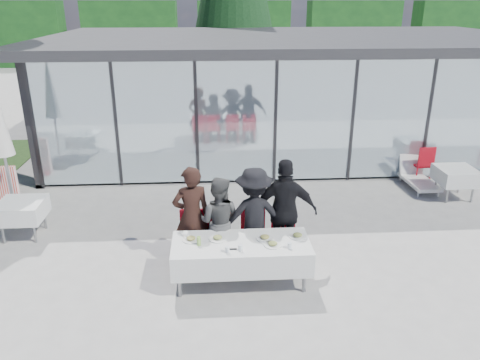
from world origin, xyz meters
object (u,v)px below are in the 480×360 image
diner_c (254,216)px  plate_a (191,239)px  diner_d (285,211)px  plate_extra (273,244)px  dining_table (241,254)px  diner_a (192,216)px  spare_table_left (22,210)px  spare_table_right (456,176)px  plate_d (298,236)px  diner_b (219,221)px  folded_eyeglasses (232,249)px  lounger (417,176)px  diner_chair_b (219,233)px  plate_c (265,238)px  diner_chair_d (284,231)px  juice_bottle (199,241)px  diner_chair_c (253,232)px  diner_chair_a (193,234)px  plate_b (218,238)px  spare_chair_b (424,162)px

diner_c → plate_a: size_ratio=6.19×
diner_d → plate_extra: size_ratio=6.69×
dining_table → diner_a: size_ratio=1.23×
spare_table_left → spare_table_right: same height
plate_d → spare_table_right: size_ratio=0.33×
diner_b → folded_eyeglasses: (0.19, -0.93, -0.06)m
diner_b → diner_d: size_ratio=0.85×
diner_c → lounger: bearing=-145.7°
spare_table_right → diner_chair_b: bearing=-156.1°
spare_table_right → plate_a: bearing=-153.0°
diner_b → plate_a: size_ratio=5.67×
diner_a → plate_c: (1.22, -0.61, -0.14)m
diner_chair_b → diner_chair_d: bearing=0.0°
juice_bottle → spare_table_right: 6.86m
diner_chair_c → spare_table_right: 5.64m
diner_a → plate_a: (0.00, -0.57, -0.14)m
diner_a → diner_c: 1.09m
diner_d → plate_a: 1.75m
diner_chair_b → lounger: 6.07m
diner_b → plate_extra: diner_b is taller
diner_a → juice_bottle: size_ratio=12.17×
diner_chair_c → spare_table_right: (5.05, 2.51, 0.02)m
diner_a → plate_a: diner_a is taller
diner_d → diner_chair_a: bearing=5.5°
dining_table → juice_bottle: juice_bottle is taller
plate_d → spare_table_right: (4.37, 3.14, -0.22)m
diner_c → plate_extra: diner_c is taller
plate_extra → folded_eyeglasses: 0.66m
diner_chair_d → plate_c: bearing=-123.1°
diner_b → spare_table_left: (-3.87, 1.24, -0.26)m
dining_table → folded_eyeglasses: folded_eyeglasses is taller
plate_c → lounger: (4.35, 3.95, -0.52)m
plate_b → spare_table_right: (5.70, 3.13, -0.22)m
diner_c → plate_d: size_ratio=6.19×
spare_chair_b → plate_c: bearing=-137.5°
lounger → diner_chair_c: bearing=-143.6°
diner_chair_a → diner_chair_b: 0.47m
diner_b → lounger: (5.09, 3.34, -0.55)m
plate_b → diner_chair_d: bearing=27.1°
plate_d → lounger: plate_d is taller
diner_a → diner_chair_a: (0.00, 0.05, -0.38)m
plate_a → lounger: plate_a is taller
spare_chair_b → folded_eyeglasses: bearing=-138.7°
diner_chair_b → spare_table_left: bearing=162.8°
diner_a → diner_chair_d: bearing=167.0°
dining_table → diner_chair_a: bearing=137.5°
plate_b → spare_table_left: size_ratio=0.33×
dining_table → spare_table_left: dining_table is taller
diner_chair_d → spare_table_left: size_ratio=1.13×
plate_d → spare_chair_b: spare_chair_b is taller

